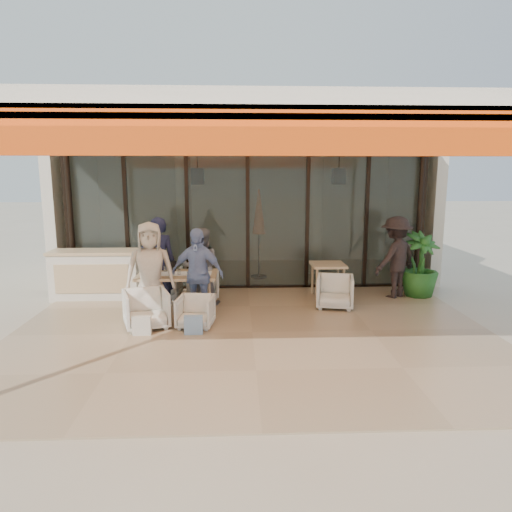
{
  "coord_description": "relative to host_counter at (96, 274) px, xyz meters",
  "views": [
    {
      "loc": [
        -0.24,
        -7.24,
        2.64
      ],
      "look_at": [
        0.1,
        0.9,
        1.15
      ],
      "focal_mm": 32.0,
      "sensor_mm": 36.0,
      "label": 1
    }
  ],
  "objects": [
    {
      "name": "ground",
      "position": [
        3.23,
        -2.3,
        -0.53
      ],
      "size": [
        70.0,
        70.0,
        0.0
      ],
      "primitive_type": "plane",
      "color": "#C6B293",
      "rests_on": "ground"
    },
    {
      "name": "terrace_floor",
      "position": [
        3.23,
        -2.3,
        -0.53
      ],
      "size": [
        8.0,
        6.0,
        0.01
      ],
      "primitive_type": "cube",
      "color": "tan",
      "rests_on": "ground"
    },
    {
      "name": "terrace_structure",
      "position": [
        3.23,
        -2.56,
        2.72
      ],
      "size": [
        8.0,
        6.0,
        3.4
      ],
      "color": "silver",
      "rests_on": "ground"
    },
    {
      "name": "glass_storefront",
      "position": [
        3.23,
        0.7,
        1.07
      ],
      "size": [
        8.08,
        0.1,
        3.2
      ],
      "color": "#9EADA3",
      "rests_on": "ground"
    },
    {
      "name": "interior_block",
      "position": [
        3.23,
        3.02,
        1.7
      ],
      "size": [
        9.05,
        3.62,
        3.52
      ],
      "color": "silver",
      "rests_on": "ground"
    },
    {
      "name": "host_counter",
      "position": [
        0.0,
        0.0,
        0.0
      ],
      "size": [
        1.85,
        0.65,
        1.04
      ],
      "color": "silver",
      "rests_on": "ground"
    },
    {
      "name": "dining_table",
      "position": [
        1.83,
        -0.99,
        0.16
      ],
      "size": [
        1.5,
        0.9,
        0.93
      ],
      "color": "#DDBE86",
      "rests_on": "ground"
    },
    {
      "name": "chair_far_left",
      "position": [
        1.42,
        -0.05,
        -0.17
      ],
      "size": [
        0.75,
        0.71,
        0.72
      ],
      "primitive_type": "imported",
      "rotation": [
        0.0,
        0.0,
        3.07
      ],
      "color": "silver",
      "rests_on": "ground"
    },
    {
      "name": "chair_far_right",
      "position": [
        2.26,
        -0.05,
        -0.19
      ],
      "size": [
        0.67,
        0.63,
        0.68
      ],
      "primitive_type": "imported",
      "rotation": [
        0.0,
        0.0,
        3.16
      ],
      "color": "silver",
      "rests_on": "ground"
    },
    {
      "name": "chair_near_left",
      "position": [
        1.42,
        -1.95,
        -0.16
      ],
      "size": [
        0.9,
        0.87,
        0.74
      ],
      "primitive_type": "imported",
      "rotation": [
        0.0,
        0.0,
        0.33
      ],
      "color": "silver",
      "rests_on": "ground"
    },
    {
      "name": "chair_near_right",
      "position": [
        2.26,
        -1.95,
        -0.22
      ],
      "size": [
        0.67,
        0.64,
        0.61
      ],
      "primitive_type": "imported",
      "rotation": [
        0.0,
        0.0,
        -0.14
      ],
      "color": "silver",
      "rests_on": "ground"
    },
    {
      "name": "diner_navy",
      "position": [
        1.42,
        -0.55,
        0.36
      ],
      "size": [
        0.73,
        0.56,
        1.79
      ],
      "primitive_type": "imported",
      "rotation": [
        0.0,
        0.0,
        3.35
      ],
      "color": "#181C34",
      "rests_on": "ground"
    },
    {
      "name": "diner_grey",
      "position": [
        2.26,
        -0.55,
        0.25
      ],
      "size": [
        0.76,
        0.59,
        1.57
      ],
      "primitive_type": "imported",
      "rotation": [
        0.0,
        0.0,
        3.14
      ],
      "color": "slate",
      "rests_on": "ground"
    },
    {
      "name": "diner_cream",
      "position": [
        1.42,
        -1.45,
        0.36
      ],
      "size": [
        0.95,
        0.69,
        1.79
      ],
      "primitive_type": "imported",
      "rotation": [
        0.0,
        0.0,
        0.14
      ],
      "color": "beige",
      "rests_on": "ground"
    },
    {
      "name": "diner_periwinkle",
      "position": [
        2.26,
        -1.45,
        0.31
      ],
      "size": [
        1.05,
        0.65,
        1.68
      ],
      "primitive_type": "imported",
      "rotation": [
        0.0,
        0.0,
        -0.27
      ],
      "color": "#7088BB",
      "rests_on": "ground"
    },
    {
      "name": "tote_bag_cream",
      "position": [
        1.42,
        -2.35,
        -0.36
      ],
      "size": [
        0.3,
        0.1,
        0.34
      ],
      "primitive_type": "cube",
      "color": "silver",
      "rests_on": "ground"
    },
    {
      "name": "tote_bag_blue",
      "position": [
        2.26,
        -2.35,
        -0.36
      ],
      "size": [
        0.3,
        0.1,
        0.34
      ],
      "primitive_type": "cube",
      "color": "#99BFD8",
      "rests_on": "ground"
    },
    {
      "name": "side_table",
      "position": [
        4.91,
        -0.14,
        0.11
      ],
      "size": [
        0.7,
        0.7,
        0.74
      ],
      "color": "#DDBE86",
      "rests_on": "ground"
    },
    {
      "name": "side_chair",
      "position": [
        4.91,
        -0.89,
        -0.17
      ],
      "size": [
        0.82,
        0.79,
        0.72
      ],
      "primitive_type": "imported",
      "rotation": [
        0.0,
        0.0,
        -0.22
      ],
      "color": "silver",
      "rests_on": "ground"
    },
    {
      "name": "standing_woman",
      "position": [
        6.33,
        -0.19,
        0.34
      ],
      "size": [
        1.3,
        1.17,
        1.75
      ],
      "primitive_type": "imported",
      "rotation": [
        0.0,
        0.0,
        3.73
      ],
      "color": "black",
      "rests_on": "ground"
    },
    {
      "name": "potted_palm",
      "position": [
        6.88,
        -0.14,
        0.17
      ],
      "size": [
        0.99,
        0.99,
        1.4
      ],
      "primitive_type": "imported",
      "rotation": [
        0.0,
        0.0,
        0.3
      ],
      "color": "#1E5919",
      "rests_on": "ground"
    }
  ]
}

